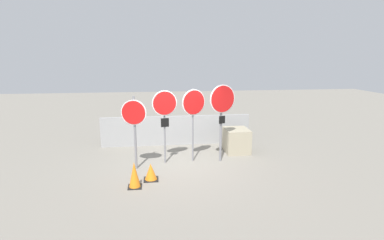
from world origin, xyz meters
TOP-DOWN VIEW (x-y plane):
  - ground_plane at (0.00, 0.00)m, footprint 40.00×40.00m
  - fence_back at (0.00, 2.27)m, footprint 5.76×0.12m
  - stop_sign_0 at (-1.44, -0.17)m, footprint 0.75×0.20m
  - stop_sign_1 at (-0.51, 0.24)m, footprint 0.78×0.19m
  - stop_sign_2 at (0.41, 0.30)m, footprint 0.77×0.37m
  - stop_sign_3 at (1.31, 0.19)m, footprint 0.86×0.33m
  - traffic_cone_0 at (-0.97, -1.04)m, footprint 0.41×0.41m
  - traffic_cone_1 at (-1.40, -1.48)m, footprint 0.36×0.36m
  - storage_crate at (2.08, 1.11)m, footprint 0.84×0.98m

SIDE VIEW (x-z plane):
  - ground_plane at x=0.00m, z-range 0.00..0.00m
  - traffic_cone_0 at x=-0.97m, z-range 0.00..0.47m
  - traffic_cone_1 at x=-1.40m, z-range 0.00..0.69m
  - storage_crate at x=2.08m, z-range 0.00..0.85m
  - fence_back at x=0.00m, z-range 0.00..1.14m
  - stop_sign_0 at x=-1.44m, z-range 0.45..2.71m
  - stop_sign_1 at x=-0.51m, z-range 0.60..2.97m
  - stop_sign_3 at x=1.31m, z-range 0.56..3.09m
  - stop_sign_2 at x=0.41m, z-range 0.64..3.04m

